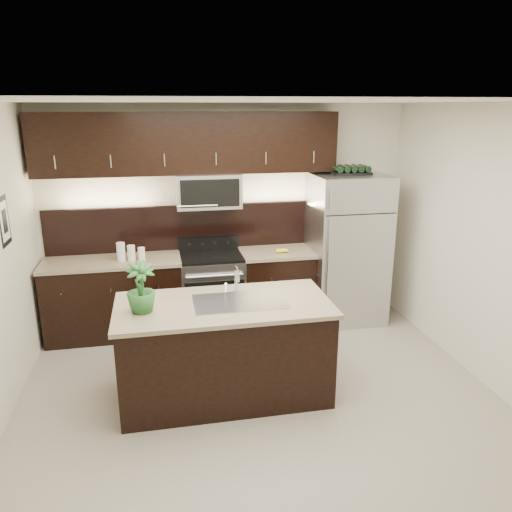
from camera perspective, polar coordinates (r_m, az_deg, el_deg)
The scene contains 12 objects.
ground at distance 4.95m, azimuth 0.40°, elevation -15.77°, with size 4.50×4.50×0.00m, color gray.
room_walls at distance 4.23m, azimuth -0.93°, elevation 3.55°, with size 4.52×4.02×2.71m.
counter_run at distance 6.19m, azimuth -6.95°, elevation -4.10°, with size 3.51×0.65×0.94m.
upper_fixtures at distance 5.96m, azimuth -7.38°, elevation 11.61°, with size 3.49×0.40×1.66m.
island at distance 4.77m, azimuth -3.62°, elevation -10.60°, with size 1.96×0.96×0.94m.
sink_faucet at distance 4.60m, azimuth -1.89°, elevation -5.03°, with size 0.84×0.50×0.28m.
refrigerator at distance 6.40m, azimuth 10.27°, elevation 0.85°, with size 0.90×0.81×1.87m, color #B2B2B7.
wine_rack at distance 6.21m, azimuth 10.75°, elevation 9.63°, with size 0.46×0.29×0.11m.
plant at distance 4.41m, azimuth -13.03°, elevation -3.54°, with size 0.25×0.25×0.45m, color #255C27.
canisters at distance 5.95m, azimuth -14.33°, elevation 0.37°, with size 0.32×0.12×0.21m.
french_press at distance 6.26m, azimuth 7.31°, elevation 1.79°, with size 0.11×0.11×0.32m.
bananas at distance 6.11m, azimuth 2.55°, elevation 0.63°, with size 0.16×0.12×0.05m, color yellow.
Camera 1 is at (-0.85, -4.08, 2.66)m, focal length 35.00 mm.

